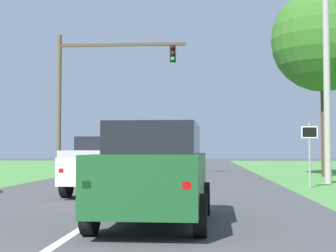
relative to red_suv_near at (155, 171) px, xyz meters
The scene contains 7 objects.
ground_plane 7.21m from the red_suv_near, 100.39° to the left, with size 120.00×120.00×0.00m, color #424244.
red_suv_near is the anchor object (origin of this frame).
pickup_truck_lead 6.79m from the red_suv_near, 108.13° to the left, with size 2.38×5.24×1.83m.
traffic_light 19.05m from the red_suv_near, 106.47° to the left, with size 7.16×0.40×7.81m.
keep_moving_sign 10.59m from the red_suv_near, 62.58° to the left, with size 0.60×0.09×2.43m.
oak_tree_right 19.68m from the red_suv_near, 67.23° to the left, with size 5.47×5.47×9.93m.
utility_pole_right 13.95m from the red_suv_near, 62.84° to the left, with size 0.28×0.28×9.29m, color #9E998E.
Camera 1 is at (2.24, -4.49, 1.46)m, focal length 54.81 mm.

